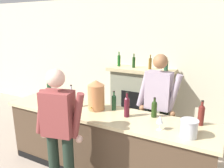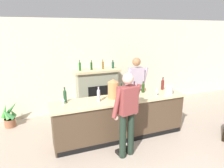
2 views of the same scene
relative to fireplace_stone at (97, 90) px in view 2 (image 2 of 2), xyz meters
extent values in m
cube|color=beige|center=(0.20, 0.26, 0.71)|extent=(12.00, 0.07, 2.75)
cube|color=#483626|center=(0.04, -1.67, -0.21)|extent=(3.03, 0.62, 0.91)
cube|color=#CBB988|center=(0.04, -1.67, 0.27)|extent=(3.10, 0.69, 0.04)
cube|color=black|center=(0.04, -1.98, -0.62)|extent=(2.97, 0.01, 0.10)
cube|color=gray|center=(0.00, 0.01, -0.05)|extent=(1.20, 0.44, 1.24)
cube|color=black|center=(0.00, -0.23, -0.21)|extent=(0.66, 0.02, 0.79)
cube|color=#CBB988|center=(0.00, -0.01, 0.61)|extent=(1.36, 0.52, 0.07)
cylinder|color=#16521A|center=(-0.50, -0.01, 0.76)|extent=(0.07, 0.07, 0.23)
cylinder|color=#16521A|center=(-0.50, -0.01, 0.92)|extent=(0.03, 0.03, 0.08)
cylinder|color=#173815|center=(-0.16, -0.01, 0.75)|extent=(0.06, 0.06, 0.22)
cylinder|color=#173815|center=(-0.16, -0.01, 0.90)|extent=(0.03, 0.03, 0.07)
cylinder|color=brown|center=(0.19, -0.01, 0.75)|extent=(0.06, 0.06, 0.22)
cylinder|color=brown|center=(0.19, -0.01, 0.90)|extent=(0.02, 0.02, 0.07)
cylinder|color=#1B3F2A|center=(0.51, -0.01, 0.74)|extent=(0.08, 0.08, 0.19)
cylinder|color=#1B3F2A|center=(0.51, -0.01, 0.87)|extent=(0.03, 0.03, 0.06)
cylinder|color=#90573C|center=(-2.43, -0.19, -0.56)|extent=(0.27, 0.27, 0.22)
cylinder|color=#332319|center=(-2.43, -0.19, -0.46)|extent=(0.25, 0.25, 0.02)
cone|color=#418641|center=(-2.34, -0.20, -0.30)|extent=(0.15, 0.31, 0.31)
cone|color=#38813B|center=(-2.38, -0.05, -0.23)|extent=(0.42, 0.25, 0.44)
cone|color=green|center=(-2.53, -0.13, -0.25)|extent=(0.24, 0.30, 0.38)
cone|color=#488943|center=(-2.49, -0.25, -0.29)|extent=(0.26, 0.26, 0.31)
cone|color=#3A8646|center=(-2.43, -0.27, -0.29)|extent=(0.28, 0.14, 0.31)
cylinder|color=black|center=(-0.03, -2.37, -0.21)|extent=(0.13, 0.13, 0.92)
cube|color=black|center=(-0.04, -2.30, -0.63)|extent=(0.15, 0.26, 0.07)
cylinder|color=black|center=(-0.22, -2.41, -0.21)|extent=(0.13, 0.13, 0.92)
cube|color=black|center=(-0.24, -2.34, -0.63)|extent=(0.15, 0.26, 0.07)
cube|color=brown|center=(-0.12, -2.39, 0.52)|extent=(0.40, 0.30, 0.53)
cylinder|color=brown|center=(0.09, -2.32, 0.50)|extent=(0.20, 0.08, 0.57)
sphere|color=#D3A390|center=(0.09, -2.30, 0.20)|extent=(0.09, 0.09, 0.09)
cylinder|color=brown|center=(-0.35, -2.42, 0.50)|extent=(0.20, 0.08, 0.57)
sphere|color=#D3A390|center=(-0.36, -2.40, 0.20)|extent=(0.09, 0.09, 0.09)
sphere|color=#D3A390|center=(-0.12, -2.39, 0.93)|extent=(0.21, 0.21, 0.21)
cylinder|color=black|center=(0.60, -1.15, -0.18)|extent=(0.13, 0.13, 0.97)
cube|color=black|center=(0.60, -1.22, -0.63)|extent=(0.11, 0.24, 0.07)
cylinder|color=black|center=(0.80, -1.16, -0.18)|extent=(0.13, 0.13, 0.97)
cube|color=black|center=(0.80, -1.23, -0.63)|extent=(0.11, 0.24, 0.07)
cube|color=#A090A3|center=(0.70, -1.16, 0.58)|extent=(0.37, 0.23, 0.55)
cylinder|color=#A090A3|center=(0.47, -1.17, 0.57)|extent=(0.20, 0.08, 0.57)
sphere|color=#976642|center=(0.47, -1.19, 0.27)|extent=(0.09, 0.09, 0.09)
cylinder|color=#A090A3|center=(0.93, -1.19, 0.57)|extent=(0.20, 0.08, 0.57)
sphere|color=#976642|center=(0.93, -1.21, 0.27)|extent=(0.09, 0.09, 0.09)
sphere|color=#976642|center=(0.70, -1.16, 1.00)|extent=(0.21, 0.21, 0.21)
cylinder|color=#BE7949|center=(-0.10, -1.59, 0.47)|extent=(0.24, 0.24, 0.37)
cone|color=#BE7949|center=(-0.10, -1.59, 0.70)|extent=(0.25, 0.25, 0.07)
cylinder|color=#B29333|center=(-0.10, -1.74, 0.36)|extent=(0.02, 0.04, 0.02)
cylinder|color=silver|center=(1.24, -1.82, 0.39)|extent=(0.18, 0.18, 0.19)
cylinder|color=silver|center=(1.24, -1.82, 0.49)|extent=(0.19, 0.19, 0.01)
cylinder|color=#1D4024|center=(-1.15, -1.45, 0.40)|extent=(0.07, 0.07, 0.23)
sphere|color=#1D4024|center=(-1.15, -1.45, 0.52)|extent=(0.07, 0.07, 0.07)
cylinder|color=#1D4024|center=(-1.15, -1.45, 0.56)|extent=(0.03, 0.03, 0.09)
cylinder|color=black|center=(-1.15, -1.45, 0.61)|extent=(0.03, 0.03, 0.01)
cylinder|color=#4C131F|center=(0.40, -1.63, 0.41)|extent=(0.08, 0.08, 0.24)
sphere|color=#4C131F|center=(0.40, -1.63, 0.53)|extent=(0.07, 0.07, 0.07)
cylinder|color=#4C131F|center=(0.40, -1.63, 0.58)|extent=(0.03, 0.03, 0.09)
cylinder|color=black|center=(0.40, -1.63, 0.63)|extent=(0.03, 0.03, 0.01)
cylinder|color=#1F3512|center=(0.73, -1.47, 0.38)|extent=(0.07, 0.07, 0.19)
sphere|color=#1F3512|center=(0.73, -1.47, 0.48)|extent=(0.07, 0.07, 0.07)
cylinder|color=#1F3512|center=(0.73, -1.47, 0.52)|extent=(0.03, 0.03, 0.07)
cylinder|color=black|center=(0.73, -1.47, 0.56)|extent=(0.03, 0.03, 0.01)
cylinder|color=#B2B0C2|center=(-0.47, -1.69, 0.41)|extent=(0.07, 0.07, 0.24)
sphere|color=#B2B0C2|center=(-0.47, -1.69, 0.53)|extent=(0.07, 0.07, 0.07)
cylinder|color=#B2B0C2|center=(-0.47, -1.69, 0.58)|extent=(0.03, 0.03, 0.09)
cylinder|color=black|center=(-0.47, -1.69, 0.63)|extent=(0.03, 0.03, 0.01)
cylinder|color=#5B1D18|center=(1.32, -1.44, 0.40)|extent=(0.08, 0.08, 0.22)
sphere|color=#5B1D18|center=(1.32, -1.44, 0.51)|extent=(0.07, 0.07, 0.07)
cylinder|color=#5B1D18|center=(1.32, -1.44, 0.56)|extent=(0.03, 0.03, 0.09)
cylinder|color=black|center=(1.32, -1.44, 0.61)|extent=(0.03, 0.03, 0.01)
cylinder|color=#183A20|center=(0.14, -1.49, 0.39)|extent=(0.07, 0.07, 0.20)
sphere|color=#183A20|center=(0.14, -1.49, 0.49)|extent=(0.06, 0.06, 0.06)
cylinder|color=#183A20|center=(0.14, -1.49, 0.53)|extent=(0.03, 0.03, 0.08)
cylinder|color=black|center=(0.14, -1.49, 0.57)|extent=(0.03, 0.03, 0.01)
cylinder|color=silver|center=(-1.21, -1.58, 0.29)|extent=(0.07, 0.07, 0.01)
cylinder|color=silver|center=(-1.21, -1.58, 0.33)|extent=(0.01, 0.01, 0.07)
cone|color=silver|center=(-1.21, -1.58, 0.40)|extent=(0.08, 0.08, 0.08)
cylinder|color=silver|center=(0.91, -1.81, 0.29)|extent=(0.06, 0.06, 0.01)
cylinder|color=silver|center=(0.91, -1.81, 0.34)|extent=(0.01, 0.01, 0.09)
cone|color=silver|center=(0.91, -1.81, 0.43)|extent=(0.08, 0.08, 0.09)
camera|label=1|loc=(1.50, -4.16, 1.49)|focal=35.00mm
camera|label=2|loc=(-1.66, -5.55, 1.81)|focal=32.00mm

